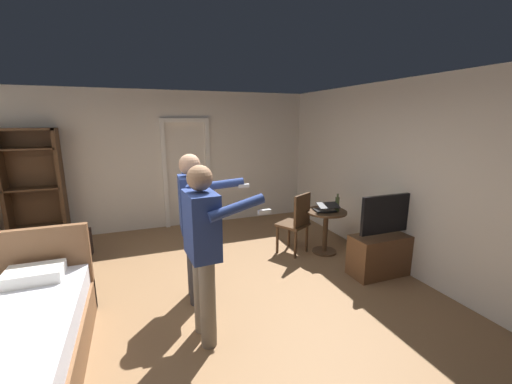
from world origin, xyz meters
name	(u,v)px	position (x,y,z in m)	size (l,w,h in m)	color
ground_plane	(205,311)	(0.00, 0.00, 0.00)	(6.93, 6.93, 0.00)	olive
wall_back	(168,161)	(0.00, 3.21, 1.32)	(5.91, 0.12, 2.64)	silver
wall_right	(414,179)	(2.89, 0.00, 1.32)	(0.12, 6.54, 2.64)	silver
doorway_frame	(187,165)	(0.34, 3.13, 1.22)	(0.93, 0.08, 2.13)	white
bookshelf	(34,184)	(-2.21, 2.99, 1.06)	(0.88, 0.32, 1.97)	#4C331E
tv_flatscreen	(385,250)	(2.53, 0.02, 0.34)	(0.99, 0.40, 1.13)	brown
side_table	(326,224)	(2.15, 0.93, 0.47)	(0.64, 0.64, 0.70)	#4C331E
laptop	(326,208)	(2.12, 0.88, 0.75)	(0.37, 0.38, 0.15)	black
bottle_on_table	(337,204)	(2.29, 0.85, 0.82)	(0.06, 0.06, 0.28)	#3B4A29
wooden_chair	(297,221)	(1.70, 1.06, 0.54)	(0.57, 0.57, 0.99)	#4C331E
person_blue_shirt	(203,242)	(-0.07, -0.43, 1.00)	(0.73, 0.58, 1.72)	gray
person_striped_shirt	(193,218)	(-0.03, 0.31, 1.01)	(0.73, 0.57, 1.74)	#333338
suitcase_dark	(71,246)	(-1.63, 2.10, 0.22)	(0.54, 0.37, 0.43)	black
suitcase_small	(68,251)	(-1.64, 1.92, 0.21)	(0.54, 0.29, 0.41)	black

